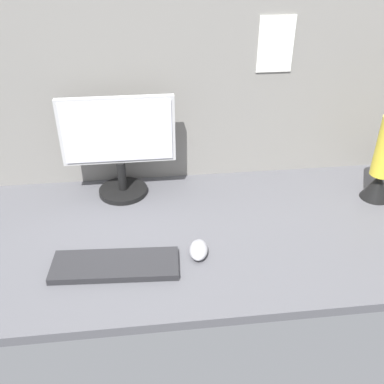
{
  "coord_description": "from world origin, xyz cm",
  "views": [
    {
      "loc": [
        -23.62,
        -114.63,
        85.47
      ],
      "look_at": [
        -13.4,
        0.0,
        14.0
      ],
      "focal_mm": 40.07,
      "sensor_mm": 36.0,
      "label": 1
    }
  ],
  "objects_px": {
    "monitor": "(119,143)",
    "keyboard": "(115,265)",
    "mouse": "(199,250)",
    "lava_lamp": "(384,162)"
  },
  "relations": [
    {
      "from": "lava_lamp",
      "to": "mouse",
      "type": "bearing_deg",
      "value": -160.39
    },
    {
      "from": "mouse",
      "to": "monitor",
      "type": "bearing_deg",
      "value": 130.83
    },
    {
      "from": "monitor",
      "to": "mouse",
      "type": "height_order",
      "value": "monitor"
    },
    {
      "from": "mouse",
      "to": "lava_lamp",
      "type": "xyz_separation_m",
      "value": [
        0.69,
        0.25,
        0.13
      ]
    },
    {
      "from": "keyboard",
      "to": "mouse",
      "type": "height_order",
      "value": "mouse"
    },
    {
      "from": "lava_lamp",
      "to": "monitor",
      "type": "bearing_deg",
      "value": 171.04
    },
    {
      "from": "keyboard",
      "to": "mouse",
      "type": "xyz_separation_m",
      "value": [
        0.25,
        0.03,
        0.01
      ]
    },
    {
      "from": "monitor",
      "to": "lava_lamp",
      "type": "height_order",
      "value": "monitor"
    },
    {
      "from": "mouse",
      "to": "keyboard",
      "type": "bearing_deg",
      "value": -162.72
    },
    {
      "from": "monitor",
      "to": "keyboard",
      "type": "bearing_deg",
      "value": -92.01
    }
  ]
}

